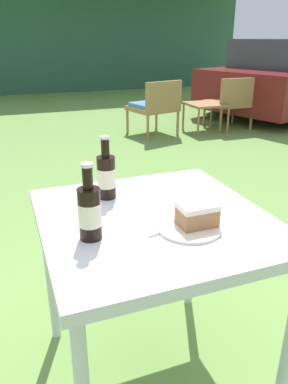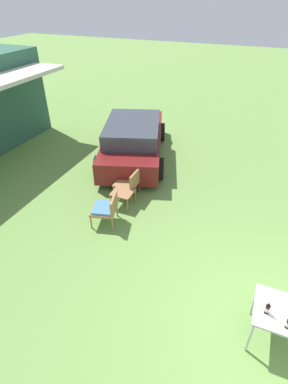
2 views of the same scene
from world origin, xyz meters
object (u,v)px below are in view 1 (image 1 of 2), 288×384
object	(u,v)px
wicker_chair_cushioned	(155,105)
cake_on_plate	(194,219)
patio_table	(154,236)
cola_bottle_far	(90,212)
wicker_chair_plain	(232,100)
garden_side_table	(206,106)
cola_bottle_near	(106,176)

from	to	relation	value
wicker_chair_cushioned	cake_on_plate	distance (m)	4.18
wicker_chair_cushioned	patio_table	xyz separation A→B (m)	(-1.55, -3.78, 0.22)
cake_on_plate	cola_bottle_far	xyz separation A→B (m)	(-0.32, 0.05, 0.06)
wicker_chair_plain	garden_side_table	size ratio (longest dim) A/B	1.43
cola_bottle_near	cola_bottle_far	size ratio (longest dim) A/B	1.00
cola_bottle_far	garden_side_table	bearing A→B (deg)	56.08
wicker_chair_cushioned	cola_bottle_near	world-z (taller)	cola_bottle_near
wicker_chair_cushioned	cola_bottle_near	bearing A→B (deg)	50.37
garden_side_table	cake_on_plate	world-z (taller)	cake_on_plate
wicker_chair_cushioned	wicker_chair_plain	bearing A→B (deg)	164.06
garden_side_table	cola_bottle_far	size ratio (longest dim) A/B	2.22
wicker_chair_plain	patio_table	bearing A→B (deg)	54.63
patio_table	cola_bottle_near	distance (m)	0.29
cola_bottle_far	wicker_chair_cushioned	bearing A→B (deg)	65.15
wicker_chair_cushioned	cola_bottle_far	bearing A→B (deg)	50.41
cola_bottle_near	wicker_chair_plain	bearing A→B (deg)	50.98
wicker_chair_plain	cola_bottle_far	world-z (taller)	cola_bottle_far
cola_bottle_near	patio_table	bearing A→B (deg)	-63.37
garden_side_table	cola_bottle_far	bearing A→B (deg)	-123.92
wicker_chair_plain	garden_side_table	world-z (taller)	wicker_chair_plain
wicker_chair_cushioned	wicker_chair_plain	size ratio (longest dim) A/B	1.00
patio_table	cola_bottle_near	size ratio (longest dim) A/B	3.27
cake_on_plate	cola_bottle_far	world-z (taller)	cola_bottle_far
garden_side_table	wicker_chair_cushioned	bearing A→B (deg)	176.11
cake_on_plate	cola_bottle_near	xyz separation A→B (m)	(-0.19, 0.34, 0.06)
cake_on_plate	cola_bottle_near	world-z (taller)	cola_bottle_near
garden_side_table	cola_bottle_near	world-z (taller)	cola_bottle_near
garden_side_table	cola_bottle_near	distance (m)	4.29
patio_table	cola_bottle_far	world-z (taller)	cola_bottle_far
garden_side_table	cola_bottle_far	world-z (taller)	cola_bottle_far
patio_table	wicker_chair_cushioned	bearing A→B (deg)	67.73
wicker_chair_cushioned	patio_table	bearing A→B (deg)	52.99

